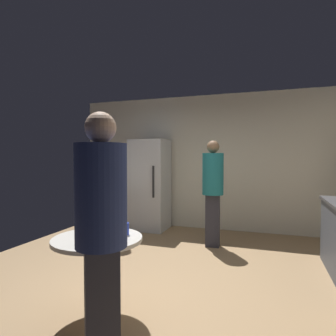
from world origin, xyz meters
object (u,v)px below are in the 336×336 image
Objects in this scene: beer_bottle_clear at (87,225)px; person_in_navy_shirt at (101,222)px; refrigerator at (150,185)px; beer_bottle_amber at (90,222)px; beer_bottle_brown at (109,222)px; person_in_white_shirt at (115,183)px; beer_bottle_green at (82,234)px; plastic_cup_blue at (125,229)px; foreground_table at (98,249)px; person_in_teal_shirt at (213,185)px.

person_in_navy_shirt reaches higher than beer_bottle_clear.
beer_bottle_amber is (0.61, -3.00, -0.08)m from refrigerator.
person_in_white_shirt is (-1.07, 2.02, 0.18)m from beer_bottle_brown.
person_in_navy_shirt is (0.41, -0.35, 0.21)m from beer_bottle_green.
beer_bottle_brown is at bearing 158.45° from plastic_cup_blue.
refrigerator is 3.93m from person_in_navy_shirt.
foreground_table is 3.48× the size of beer_bottle_green.
person_in_navy_shirt is at bearing -72.17° from refrigerator.
beer_bottle_clear is (-0.14, -0.16, 0.00)m from beer_bottle_brown.
plastic_cup_blue is at bearing 12.98° from beer_bottle_clear.
foreground_table is 0.31m from beer_bottle_brown.
person_in_navy_shirt is at bearing -7.23° from person_in_teal_shirt.
refrigerator is at bearing 108.31° from plastic_cup_blue.
beer_bottle_clear is 0.13× the size of person_in_navy_shirt.
refrigerator is 7.83× the size of beer_bottle_amber.
person_in_white_shirt is (-1.49, 2.83, -0.03)m from person_in_navy_shirt.
beer_bottle_green is at bearing -16.28° from person_in_teal_shirt.
plastic_cup_blue is (0.35, 0.08, -0.03)m from beer_bottle_clear.
foreground_table is 2.54m from person_in_white_shirt.
plastic_cup_blue is at bearing 62.36° from beer_bottle_green.
person_in_white_shirt is at bearing -107.51° from refrigerator.
person_in_navy_shirt is at bearing -62.88° from beer_bottle_brown.
beer_bottle_amber is at bearing 115.55° from beer_bottle_green.
beer_bottle_brown reaches higher than plastic_cup_blue.
person_in_white_shirt is (-1.28, 2.10, 0.20)m from plastic_cup_blue.
person_in_white_shirt is (-0.94, 2.19, 0.18)m from beer_bottle_clear.
beer_bottle_clear is at bearing 116.73° from beer_bottle_green.
beer_bottle_amber and beer_bottle_brown have the same top height.
beer_bottle_amber is 0.98m from person_in_navy_shirt.
person_in_navy_shirt reaches higher than person_in_white_shirt.
beer_bottle_brown is 1.00× the size of beer_bottle_clear.
foreground_table is at bearing 4.87° from person_in_white_shirt.
refrigerator reaches higher than foreground_table.
foreground_table is 3.48× the size of beer_bottle_amber.
beer_bottle_amber is 0.44m from beer_bottle_green.
beer_bottle_green is 1.00× the size of beer_bottle_clear.
person_in_white_shirt is (-0.29, -0.91, 0.09)m from refrigerator.
person_in_white_shirt is at bearing 121.38° from plastic_cup_blue.
beer_bottle_amber is 2.40m from person_in_teal_shirt.
person_in_navy_shirt is (0.42, -0.81, 0.21)m from beer_bottle_brown.
beer_bottle_clear is 0.36m from plastic_cup_blue.
person_in_teal_shirt reaches higher than foreground_table.
beer_bottle_brown is at bearing -11.07° from person_in_navy_shirt.
beer_bottle_green is 0.13× the size of person_in_navy_shirt.
refrigerator is 7.83× the size of beer_bottle_brown.
beer_bottle_brown is (0.18, 0.07, 0.00)m from beer_bottle_amber.
refrigerator is at bearing 101.84° from beer_bottle_clear.
person_in_white_shirt reaches higher than beer_bottle_amber.
foreground_table is at bearing -85.78° from beer_bottle_brown.
refrigerator is 1.06× the size of person_in_white_shirt.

